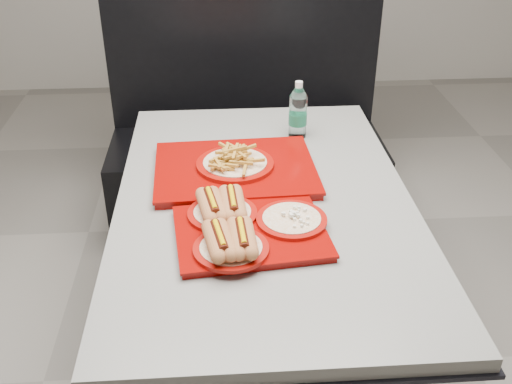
{
  "coord_description": "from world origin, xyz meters",
  "views": [
    {
      "loc": [
        -0.13,
        -1.57,
        1.7
      ],
      "look_at": [
        -0.03,
        -0.1,
        0.83
      ],
      "focal_mm": 42.0,
      "sensor_mm": 36.0,
      "label": 1
    }
  ],
  "objects": [
    {
      "name": "diner_table",
      "position": [
        0.0,
        0.0,
        0.58
      ],
      "size": [
        0.92,
        1.42,
        0.75
      ],
      "color": "black",
      "rests_on": "ground"
    },
    {
      "name": "tray_far",
      "position": [
        -0.08,
        0.15,
        0.78
      ],
      "size": [
        0.53,
        0.43,
        0.1
      ],
      "rotation": [
        0.0,
        0.0,
        0.04
      ],
      "color": "#7D0603",
      "rests_on": "diner_table"
    },
    {
      "name": "booth_bench",
      "position": [
        0.0,
        1.09,
        0.4
      ],
      "size": [
        1.3,
        0.57,
        1.35
      ],
      "color": "black",
      "rests_on": "ground"
    },
    {
      "name": "ground",
      "position": [
        0.0,
        0.0,
        0.0
      ],
      "size": [
        6.0,
        6.0,
        0.0
      ],
      "primitive_type": "plane",
      "color": "gray",
      "rests_on": "ground"
    },
    {
      "name": "water_bottle",
      "position": [
        0.16,
        0.43,
        0.84
      ],
      "size": [
        0.07,
        0.07,
        0.21
      ],
      "rotation": [
        0.0,
        0.0,
        0.43
      ],
      "color": "silver",
      "rests_on": "diner_table"
    },
    {
      "name": "tray_near",
      "position": [
        -0.07,
        -0.21,
        0.78
      ],
      "size": [
        0.44,
        0.37,
        0.09
      ],
      "rotation": [
        0.0,
        0.0,
        0.11
      ],
      "color": "#7D0603",
      "rests_on": "diner_table"
    }
  ]
}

